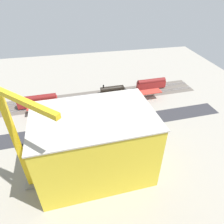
% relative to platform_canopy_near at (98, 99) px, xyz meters
% --- Properties ---
extents(ground_plane, '(185.55, 185.55, 0.00)m').
position_rel_platform_canopy_near_xyz_m(ground_plane, '(3.51, 13.58, -4.18)').
color(ground_plane, gray).
rests_on(ground_plane, ground).
extents(rail_bed, '(116.49, 19.27, 0.01)m').
position_rel_platform_canopy_near_xyz_m(rail_bed, '(3.51, -8.46, -4.18)').
color(rail_bed, '#5B544C').
rests_on(rail_bed, ground).
extents(street_asphalt, '(116.26, 14.46, 0.01)m').
position_rel_platform_canopy_near_xyz_m(street_asphalt, '(3.51, 15.95, -4.18)').
color(street_asphalt, '#2D2D33').
rests_on(street_asphalt, ground).
extents(track_rails, '(115.84, 12.84, 0.12)m').
position_rel_platform_canopy_near_xyz_m(track_rails, '(3.51, -8.46, -4.00)').
color(track_rails, '#9E9EA8').
rests_on(track_rails, ground).
extents(platform_canopy_near, '(65.46, 7.51, 4.42)m').
position_rel_platform_canopy_near_xyz_m(platform_canopy_near, '(0.00, 0.00, 0.00)').
color(platform_canopy_near, '#B73328').
rests_on(platform_canopy_near, ground).
extents(locomotive, '(14.40, 3.67, 5.37)m').
position_rel_platform_canopy_near_xyz_m(locomotive, '(-9.99, -11.36, -2.28)').
color(locomotive, black).
rests_on(locomotive, ground).
extents(passenger_coach, '(16.50, 3.66, 6.10)m').
position_rel_platform_canopy_near_xyz_m(passenger_coach, '(-31.52, -11.37, -0.96)').
color(passenger_coach, black).
rests_on(passenger_coach, ground).
extents(freight_coach_far, '(18.77, 4.00, 6.15)m').
position_rel_platform_canopy_near_xyz_m(freight_coach_far, '(28.82, -5.55, -0.95)').
color(freight_coach_far, black).
rests_on(freight_coach_far, ground).
extents(parked_car_0, '(4.44, 1.87, 1.82)m').
position_rel_platform_canopy_near_xyz_m(parked_car_0, '(-14.87, 12.81, -3.37)').
color(parked_car_0, black).
rests_on(parked_car_0, ground).
extents(parked_car_1, '(4.87, 2.14, 1.60)m').
position_rel_platform_canopy_near_xyz_m(parked_car_1, '(-7.55, 12.40, -3.47)').
color(parked_car_1, black).
rests_on(parked_car_1, ground).
extents(parked_car_2, '(4.68, 1.87, 1.54)m').
position_rel_platform_canopy_near_xyz_m(parked_car_2, '(0.27, 13.11, -3.49)').
color(parked_car_2, black).
rests_on(parked_car_2, ground).
extents(parked_car_3, '(4.12, 1.83, 1.76)m').
position_rel_platform_canopy_near_xyz_m(parked_car_3, '(7.83, 12.51, -3.40)').
color(parked_car_3, black).
rests_on(parked_car_3, ground).
extents(construction_building, '(34.98, 23.77, 21.95)m').
position_rel_platform_canopy_near_xyz_m(construction_building, '(6.43, 38.01, 6.80)').
color(construction_building, yellow).
rests_on(construction_building, ground).
extents(construction_roof_slab, '(35.61, 24.40, 0.40)m').
position_rel_platform_canopy_near_xyz_m(construction_roof_slab, '(6.43, 38.01, 17.97)').
color(construction_roof_slab, '#B7B2A8').
rests_on(construction_roof_slab, construction_building).
extents(tower_crane, '(18.28, 18.03, 34.64)m').
position_rel_platform_canopy_near_xyz_m(tower_crane, '(25.80, 41.23, 16.02)').
color(tower_crane, gray).
rests_on(tower_crane, ground).
extents(box_truck_0, '(8.67, 2.94, 3.19)m').
position_rel_platform_canopy_near_xyz_m(box_truck_0, '(-7.33, 21.06, -2.60)').
color(box_truck_0, black).
rests_on(box_truck_0, ground).
extents(box_truck_1, '(9.16, 3.27, 3.65)m').
position_rel_platform_canopy_near_xyz_m(box_truck_1, '(-2.95, 22.21, -2.40)').
color(box_truck_1, black).
rests_on(box_truck_1, ground).
extents(street_tree_0, '(5.31, 5.31, 7.63)m').
position_rel_platform_canopy_near_xyz_m(street_tree_0, '(25.07, 20.27, 0.78)').
color(street_tree_0, brown).
rests_on(street_tree_0, ground).
extents(street_tree_1, '(5.75, 5.75, 7.87)m').
position_rel_platform_canopy_near_xyz_m(street_tree_1, '(-1.73, 21.78, 0.81)').
color(street_tree_1, brown).
rests_on(street_tree_1, ground).
extents(street_tree_2, '(5.51, 5.51, 8.37)m').
position_rel_platform_canopy_near_xyz_m(street_tree_2, '(21.87, 21.79, 1.43)').
color(street_tree_2, brown).
rests_on(street_tree_2, ground).
extents(traffic_light, '(0.50, 0.36, 6.88)m').
position_rel_platform_canopy_near_xyz_m(traffic_light, '(-4.55, 20.58, 0.37)').
color(traffic_light, '#333333').
rests_on(traffic_light, ground).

